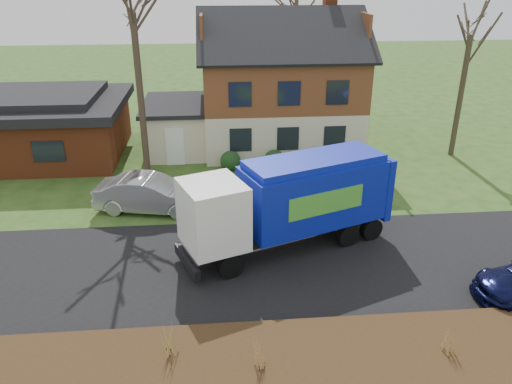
{
  "coord_description": "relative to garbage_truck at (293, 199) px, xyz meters",
  "views": [
    {
      "loc": [
        -2.01,
        -15.65,
        10.06
      ],
      "look_at": [
        -0.43,
        2.5,
        1.85
      ],
      "focal_mm": 35.0,
      "sensor_mm": 36.0,
      "label": 1
    }
  ],
  "objects": [
    {
      "name": "grass_clump_west",
      "position": [
        -4.41,
        -6.03,
        -1.29
      ],
      "size": [
        0.36,
        0.3,
        0.95
      ],
      "color": "#AB954B",
      "rests_on": "mulch_verge"
    },
    {
      "name": "main_house",
      "position": [
        0.6,
        12.61,
        1.97
      ],
      "size": [
        12.95,
        8.95,
        9.26
      ],
      "color": "beige",
      "rests_on": "ground"
    },
    {
      "name": "mulch_verge",
      "position": [
        -0.89,
        -6.6,
        -1.91
      ],
      "size": [
        80.0,
        3.5,
        0.3
      ],
      "primitive_type": "cube",
      "color": "#301C10",
      "rests_on": "ground"
    },
    {
      "name": "ranch_house",
      "position": [
        -12.89,
        11.7,
        -0.25
      ],
      "size": [
        9.8,
        8.2,
        3.7
      ],
      "color": "brown",
      "rests_on": "ground"
    },
    {
      "name": "road",
      "position": [
        -0.89,
        -1.3,
        -2.05
      ],
      "size": [
        80.0,
        7.0,
        0.02
      ],
      "primitive_type": "cube",
      "color": "black",
      "rests_on": "ground"
    },
    {
      "name": "grass_clump_mid",
      "position": [
        -1.89,
        -6.64,
        -1.27
      ],
      "size": [
        0.36,
        0.29,
        1.0
      ],
      "color": "tan",
      "rests_on": "mulch_verge"
    },
    {
      "name": "silver_sedan",
      "position": [
        -5.84,
        3.69,
        -1.25
      ],
      "size": [
        5.19,
        2.69,
        1.63
      ],
      "primitive_type": "imported",
      "rotation": [
        0.0,
        0.0,
        1.37
      ],
      "color": "#A7A9AF",
      "rests_on": "ground"
    },
    {
      "name": "tree_front_east",
      "position": [
        10.95,
        9.67,
        5.85
      ],
      "size": [
        3.51,
        3.51,
        9.74
      ],
      "color": "#3C3424",
      "rests_on": "ground"
    },
    {
      "name": "grass_clump_east",
      "position": [
        3.33,
        -6.64,
        -1.35
      ],
      "size": [
        0.33,
        0.27,
        0.82
      ],
      "color": "tan",
      "rests_on": "mulch_verge"
    },
    {
      "name": "garbage_truck",
      "position": [
        0.0,
        0.0,
        0.0
      ],
      "size": [
        8.59,
        5.11,
        3.58
      ],
      "rotation": [
        0.0,
        0.0,
        0.37
      ],
      "color": "black",
      "rests_on": "ground"
    },
    {
      "name": "ground",
      "position": [
        -0.89,
        -1.3,
        -2.06
      ],
      "size": [
        120.0,
        120.0,
        0.0
      ],
      "primitive_type": "plane",
      "color": "#274A18",
      "rests_on": "ground"
    }
  ]
}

